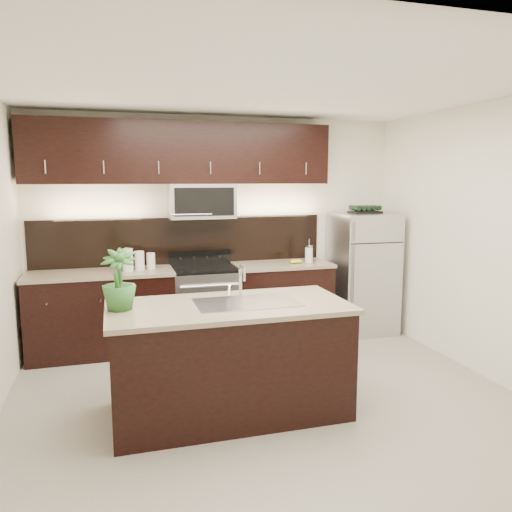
# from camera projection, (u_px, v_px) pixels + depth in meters

# --- Properties ---
(ground) EXTENTS (4.50, 4.50, 0.00)m
(ground) POSITION_uv_depth(u_px,v_px,m) (268.00, 401.00, 4.44)
(ground) COLOR gray
(ground) RESTS_ON ground
(room_walls) EXTENTS (4.52, 4.02, 2.71)m
(room_walls) POSITION_uv_depth(u_px,v_px,m) (257.00, 211.00, 4.12)
(room_walls) COLOR silver
(room_walls) RESTS_ON ground
(counter_run) EXTENTS (3.51, 0.65, 0.94)m
(counter_run) POSITION_uv_depth(u_px,v_px,m) (188.00, 307.00, 5.85)
(counter_run) COLOR black
(counter_run) RESTS_ON ground
(upper_fixtures) EXTENTS (3.49, 0.40, 1.66)m
(upper_fixtures) POSITION_uv_depth(u_px,v_px,m) (185.00, 163.00, 5.74)
(upper_fixtures) COLOR black
(upper_fixtures) RESTS_ON counter_run
(island) EXTENTS (1.96, 0.96, 0.94)m
(island) POSITION_uv_depth(u_px,v_px,m) (229.00, 359.00, 4.15)
(island) COLOR black
(island) RESTS_ON ground
(sink_faucet) EXTENTS (0.84, 0.50, 0.28)m
(sink_faucet) POSITION_uv_depth(u_px,v_px,m) (246.00, 301.00, 4.13)
(sink_faucet) COLOR silver
(sink_faucet) RESTS_ON island
(refrigerator) EXTENTS (0.74, 0.67, 1.53)m
(refrigerator) POSITION_uv_depth(u_px,v_px,m) (363.00, 273.00, 6.37)
(refrigerator) COLOR #B2B2B7
(refrigerator) RESTS_ON ground
(wine_rack) EXTENTS (0.38, 0.23, 0.09)m
(wine_rack) POSITION_uv_depth(u_px,v_px,m) (365.00, 210.00, 6.24)
(wine_rack) COLOR black
(wine_rack) RESTS_ON refrigerator
(plant) EXTENTS (0.32, 0.32, 0.48)m
(plant) POSITION_uv_depth(u_px,v_px,m) (119.00, 280.00, 3.87)
(plant) COLOR #2B6428
(plant) RESTS_ON island
(canisters) EXTENTS (0.36, 0.20, 0.25)m
(canisters) POSITION_uv_depth(u_px,v_px,m) (137.00, 260.00, 5.59)
(canisters) COLOR silver
(canisters) RESTS_ON counter_run
(french_press) EXTENTS (0.10, 0.10, 0.28)m
(french_press) POSITION_uv_depth(u_px,v_px,m) (309.00, 254.00, 6.13)
(french_press) COLOR silver
(french_press) RESTS_ON counter_run
(bananas) EXTENTS (0.17, 0.14, 0.05)m
(bananas) POSITION_uv_depth(u_px,v_px,m) (292.00, 261.00, 6.05)
(bananas) COLOR yellow
(bananas) RESTS_ON counter_run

